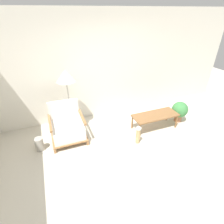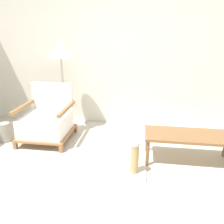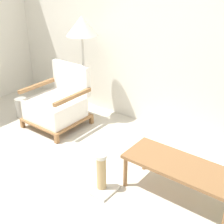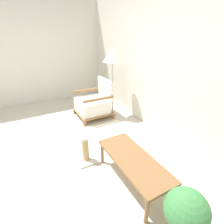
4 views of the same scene
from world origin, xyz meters
name	(u,v)px [view 2 (image 2 of 4)]	position (x,y,z in m)	size (l,w,h in m)	color
ground_plane	(98,203)	(0.00, 0.00, 0.00)	(14.00, 14.00, 0.00)	beige
wall_back	(121,49)	(0.00, 2.14, 1.35)	(8.00, 0.06, 2.70)	silver
armchair	(47,120)	(-1.08, 1.28, 0.32)	(0.76, 0.75, 0.86)	olive
floor_lamp	(60,52)	(-0.92, 1.69, 1.34)	(0.43, 0.43, 1.52)	#B7B2A8
coffee_table	(189,137)	(1.02, 0.93, 0.35)	(1.14, 0.46, 0.39)	brown
vase	(5,132)	(-1.72, 1.12, 0.15)	(0.18, 0.18, 0.30)	#9E998E
scratching_post	(134,163)	(0.34, 0.54, 0.16)	(0.29, 0.29, 0.44)	beige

